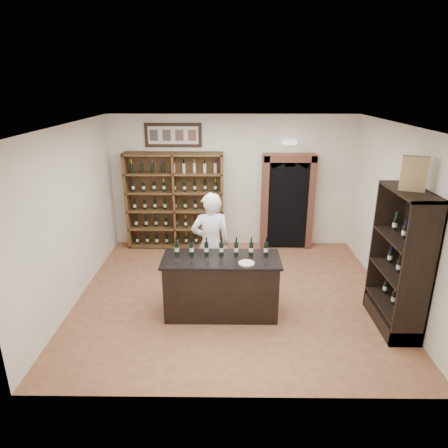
{
  "coord_description": "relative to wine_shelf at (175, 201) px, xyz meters",
  "views": [
    {
      "loc": [
        -0.09,
        -6.39,
        3.62
      ],
      "look_at": [
        -0.16,
        0.3,
        1.26
      ],
      "focal_mm": 32.0,
      "sensor_mm": 36.0,
      "label": 1
    }
  ],
  "objects": [
    {
      "name": "ceiling",
      "position": [
        1.3,
        -2.33,
        1.9
      ],
      "size": [
        5.5,
        5.5,
        0.0
      ],
      "primitive_type": "plane",
      "rotation": [
        3.14,
        0.0,
        0.0
      ],
      "color": "white",
      "rests_on": "wall_back"
    },
    {
      "name": "tasting_counter",
      "position": [
        1.1,
        -2.93,
        -0.61
      ],
      "size": [
        1.88,
        0.78,
        1.0
      ],
      "color": "black",
      "rests_on": "ground"
    },
    {
      "name": "counter_bottle_5",
      "position": [
        1.58,
        -2.8,
        0.01
      ],
      "size": [
        0.07,
        0.07,
        0.3
      ],
      "color": "black",
      "rests_on": "tasting_counter"
    },
    {
      "name": "emergency_light",
      "position": [
        2.55,
        0.09,
        1.3
      ],
      "size": [
        0.3,
        0.1,
        0.1
      ],
      "primitive_type": "cube",
      "color": "white",
      "rests_on": "wall_back"
    },
    {
      "name": "wall_right",
      "position": [
        4.05,
        -2.33,
        0.4
      ],
      "size": [
        0.04,
        5.0,
        3.0
      ],
      "primitive_type": "cube",
      "color": "white",
      "rests_on": "ground"
    },
    {
      "name": "floor",
      "position": [
        1.3,
        -2.33,
        -1.1
      ],
      "size": [
        5.5,
        5.5,
        0.0
      ],
      "primitive_type": "plane",
      "color": "#9C683E",
      "rests_on": "ground"
    },
    {
      "name": "counter_bottle_2",
      "position": [
        0.86,
        -2.8,
        0.01
      ],
      "size": [
        0.07,
        0.07,
        0.3
      ],
      "color": "black",
      "rests_on": "tasting_counter"
    },
    {
      "name": "framed_picture",
      "position": [
        0.0,
        0.14,
        1.45
      ],
      "size": [
        1.25,
        0.04,
        0.52
      ],
      "primitive_type": "cube",
      "color": "black",
      "rests_on": "wall_back"
    },
    {
      "name": "wine_crate",
      "position": [
        3.78,
        -3.26,
        1.34
      ],
      "size": [
        0.37,
        0.26,
        0.48
      ],
      "primitive_type": "cube",
      "rotation": [
        0.0,
        0.0,
        -0.4
      ],
      "color": "tan",
      "rests_on": "side_cabinet"
    },
    {
      "name": "wall_left",
      "position": [
        -1.45,
        -2.33,
        0.4
      ],
      "size": [
        0.04,
        5.0,
        3.0
      ],
      "primitive_type": "cube",
      "color": "white",
      "rests_on": "ground"
    },
    {
      "name": "wall_back",
      "position": [
        1.3,
        0.17,
        0.4
      ],
      "size": [
        5.5,
        0.04,
        3.0
      ],
      "primitive_type": "cube",
      "color": "white",
      "rests_on": "ground"
    },
    {
      "name": "counter_bottle_4",
      "position": [
        1.34,
        -2.8,
        0.01
      ],
      "size": [
        0.07,
        0.07,
        0.3
      ],
      "color": "black",
      "rests_on": "tasting_counter"
    },
    {
      "name": "shopkeeper",
      "position": [
        0.91,
        -2.23,
        -0.16
      ],
      "size": [
        0.74,
        0.53,
        1.89
      ],
      "primitive_type": "imported",
      "rotation": [
        0.0,
        0.0,
        3.26
      ],
      "color": "white",
      "rests_on": "ground"
    },
    {
      "name": "counter_bottle_6",
      "position": [
        1.82,
        -2.8,
        0.01
      ],
      "size": [
        0.07,
        0.07,
        0.3
      ],
      "color": "black",
      "rests_on": "tasting_counter"
    },
    {
      "name": "side_cabinet",
      "position": [
        3.82,
        -3.23,
        -0.35
      ],
      "size": [
        0.48,
        1.2,
        2.2
      ],
      "color": "black",
      "rests_on": "ground"
    },
    {
      "name": "counter_bottle_1",
      "position": [
        0.62,
        -2.8,
        0.01
      ],
      "size": [
        0.07,
        0.07,
        0.3
      ],
      "color": "black",
      "rests_on": "tasting_counter"
    },
    {
      "name": "counter_bottle_3",
      "position": [
        1.1,
        -2.8,
        0.01
      ],
      "size": [
        0.07,
        0.07,
        0.3
      ],
      "color": "black",
      "rests_on": "tasting_counter"
    },
    {
      "name": "arched_doorway",
      "position": [
        2.55,
        -0.0,
        0.04
      ],
      "size": [
        1.17,
        0.35,
        2.17
      ],
      "color": "black",
      "rests_on": "ground"
    },
    {
      "name": "wine_shelf",
      "position": [
        0.0,
        0.0,
        0.0
      ],
      "size": [
        2.2,
        0.38,
        2.2
      ],
      "color": "brown",
      "rests_on": "ground"
    },
    {
      "name": "counter_bottle_0",
      "position": [
        0.38,
        -2.8,
        0.01
      ],
      "size": [
        0.07,
        0.07,
        0.3
      ],
      "color": "black",
      "rests_on": "tasting_counter"
    },
    {
      "name": "plate",
      "position": [
        1.49,
        -3.14,
        -0.09
      ],
      "size": [
        0.24,
        0.24,
        0.02
      ],
      "primitive_type": "cylinder",
      "color": "beige",
      "rests_on": "tasting_counter"
    }
  ]
}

